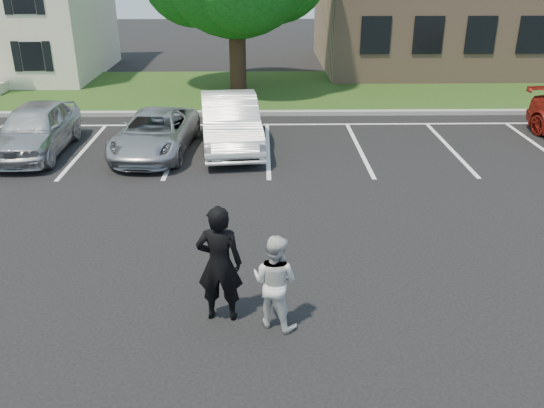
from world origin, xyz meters
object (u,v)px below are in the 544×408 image
object	(u,v)px
car_white_sedan	(230,122)
man_black_suit	(219,264)
car_silver_west	(36,129)
man_white_shirt	(275,282)
car_silver_minivan	(155,133)

from	to	relation	value
car_white_sedan	man_black_suit	bearing A→B (deg)	-94.77
man_black_suit	car_silver_west	xyz separation A→B (m)	(-5.99, 8.57, -0.26)
man_black_suit	man_white_shirt	bearing A→B (deg)	170.70
man_white_shirt	car_silver_west	world-z (taller)	man_white_shirt
car_silver_west	man_white_shirt	bearing A→B (deg)	-52.90
man_black_suit	car_silver_west	bearing A→B (deg)	-50.76
man_black_suit	car_silver_west	size ratio (longest dim) A/B	0.46
man_black_suit	car_white_sedan	distance (m)	9.07
car_silver_minivan	car_white_sedan	size ratio (longest dim) A/B	0.92
car_silver_minivan	man_white_shirt	bearing A→B (deg)	-64.23
man_black_suit	car_silver_west	world-z (taller)	man_black_suit
man_white_shirt	car_silver_west	distance (m)	11.15
man_white_shirt	car_white_sedan	size ratio (longest dim) A/B	0.33
car_silver_west	car_white_sedan	world-z (taller)	car_white_sedan
man_black_suit	car_silver_minivan	bearing A→B (deg)	-69.48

